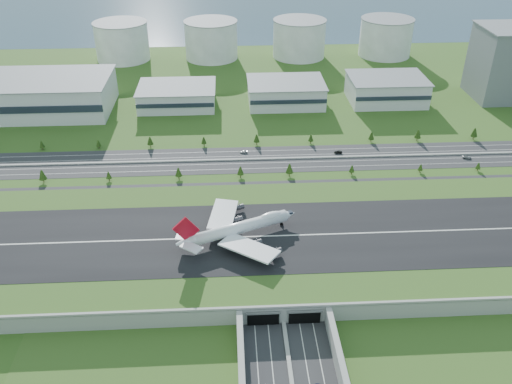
{
  "coord_description": "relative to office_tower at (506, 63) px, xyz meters",
  "views": [
    {
      "loc": [
        -20.22,
        -211.99,
        162.16
      ],
      "look_at": [
        -6.8,
        35.0,
        12.13
      ],
      "focal_mm": 38.0,
      "sensor_mm": 36.0,
      "label": 1
    }
  ],
  "objects": [
    {
      "name": "ground",
      "position": [
        -200.0,
        -195.0,
        -27.5
      ],
      "size": [
        1200.0,
        1200.0,
        0.0
      ],
      "primitive_type": "plane",
      "color": "#2E531A",
      "rests_on": "ground"
    },
    {
      "name": "airfield_deck",
      "position": [
        -200.0,
        -195.09,
        -23.38
      ],
      "size": [
        520.0,
        100.0,
        9.2
      ],
      "color": "#989893",
      "rests_on": "ground"
    },
    {
      "name": "north_expressway",
      "position": [
        -200.0,
        -100.0,
        -27.44
      ],
      "size": [
        560.0,
        36.0,
        0.12
      ],
      "primitive_type": "cube",
      "color": "#28282B",
      "rests_on": "ground"
    },
    {
      "name": "tree_row",
      "position": [
        -175.28,
        -99.47,
        -22.83
      ],
      "size": [
        506.99,
        48.62,
        8.25
      ],
      "color": "#3D2819",
      "rests_on": "ground"
    },
    {
      "name": "hangar_west",
      "position": [
        -370.0,
        -10.0,
        -15.0
      ],
      "size": [
        120.0,
        60.0,
        25.0
      ],
      "primitive_type": "cube",
      "color": "silver",
      "rests_on": "ground"
    },
    {
      "name": "hangar_mid_a",
      "position": [
        -260.0,
        -5.0,
        -20.0
      ],
      "size": [
        58.0,
        42.0,
        15.0
      ],
      "primitive_type": "cube",
      "color": "silver",
      "rests_on": "ground"
    },
    {
      "name": "hangar_mid_b",
      "position": [
        -175.0,
        -5.0,
        -19.0
      ],
      "size": [
        58.0,
        42.0,
        17.0
      ],
      "primitive_type": "cube",
      "color": "silver",
      "rests_on": "ground"
    },
    {
      "name": "hangar_mid_c",
      "position": [
        -95.0,
        -5.0,
        -18.0
      ],
      "size": [
        58.0,
        42.0,
        19.0
      ],
      "primitive_type": "cube",
      "color": "silver",
      "rests_on": "ground"
    },
    {
      "name": "office_tower",
      "position": [
        0.0,
        0.0,
        0.0
      ],
      "size": [
        46.0,
        46.0,
        55.0
      ],
      "primitive_type": "cube",
      "color": "slate",
      "rests_on": "ground"
    },
    {
      "name": "fuel_tank_a",
      "position": [
        -320.0,
        115.0,
        -10.0
      ],
      "size": [
        50.0,
        50.0,
        35.0
      ],
      "primitive_type": "cylinder",
      "color": "silver",
      "rests_on": "ground"
    },
    {
      "name": "fuel_tank_b",
      "position": [
        -235.0,
        115.0,
        -10.0
      ],
      "size": [
        50.0,
        50.0,
        35.0
      ],
      "primitive_type": "cylinder",
      "color": "silver",
      "rests_on": "ground"
    },
    {
      "name": "fuel_tank_c",
      "position": [
        -150.0,
        115.0,
        -10.0
      ],
      "size": [
        50.0,
        50.0,
        35.0
      ],
      "primitive_type": "cylinder",
      "color": "silver",
      "rests_on": "ground"
    },
    {
      "name": "fuel_tank_d",
      "position": [
        -65.0,
        115.0,
        -10.0
      ],
      "size": [
        50.0,
        50.0,
        35.0
      ],
      "primitive_type": "cylinder",
      "color": "silver",
      "rests_on": "ground"
    },
    {
      "name": "bay_water",
      "position": [
        -200.0,
        285.0,
        -27.47
      ],
      "size": [
        1200.0,
        260.0,
        0.06
      ],
      "primitive_type": "cube",
      "color": "#344F63",
      "rests_on": "ground"
    },
    {
      "name": "boeing_747",
      "position": [
        -217.36,
        -195.13,
        -13.95
      ],
      "size": [
        59.46,
        55.03,
        19.51
      ],
      "rotation": [
        0.0,
        0.0,
        0.4
      ],
      "color": "white",
      "rests_on": "airfield_deck"
    },
    {
      "name": "car_5",
      "position": [
        -149.37,
        -94.36,
        -26.54
      ],
      "size": [
        5.2,
        2.01,
        1.69
      ],
      "primitive_type": "imported",
      "rotation": [
        0.0,
        0.0,
        -1.61
      ],
      "color": "black",
      "rests_on": "ground"
    },
    {
      "name": "car_6",
      "position": [
        -68.0,
        -105.64,
        -26.61
      ],
      "size": [
        6.13,
        4.62,
        1.55
      ],
      "primitive_type": "imported",
      "rotation": [
        0.0,
        0.0,
        1.15
      ],
      "color": "#A2A3A7",
      "rests_on": "ground"
    },
    {
      "name": "car_7",
      "position": [
        -211.12,
        -90.14,
        -26.68
      ],
      "size": [
        4.91,
        2.27,
        1.39
      ],
      "primitive_type": "imported",
      "rotation": [
        0.0,
        0.0,
        -1.64
      ],
      "color": "silver",
      "rests_on": "ground"
    }
  ]
}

